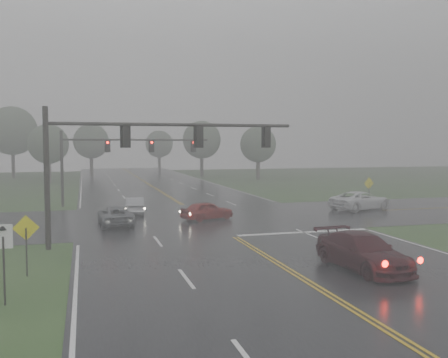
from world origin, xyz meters
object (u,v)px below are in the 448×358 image
object	(u,v)px
sedan_maroon	(363,270)
sedan_red	(207,220)
pickup_white	(360,210)
signal_gantry_far	(110,153)
signal_gantry_near	(129,149)
sedan_silver	(135,214)
car_grey	(116,225)

from	to	relation	value
sedan_maroon	sedan_red	xyz separation A→B (m)	(-3.08, 15.59, 0.00)
pickup_white	signal_gantry_far	distance (m)	22.01
pickup_white	signal_gantry_near	bearing A→B (deg)	97.38
sedan_maroon	signal_gantry_far	distance (m)	28.30
sedan_red	pickup_white	size ratio (longest dim) A/B	0.71
sedan_red	signal_gantry_near	world-z (taller)	signal_gantry_near
sedan_silver	signal_gantry_far	bearing A→B (deg)	-70.66
sedan_maroon	pickup_white	distance (m)	20.27
sedan_red	sedan_silver	xyz separation A→B (m)	(-4.65, 4.40, 0.00)
sedan_maroon	pickup_white	bearing A→B (deg)	54.56
sedan_silver	car_grey	size ratio (longest dim) A/B	0.87
signal_gantry_near	car_grey	bearing A→B (deg)	92.90
pickup_white	signal_gantry_near	world-z (taller)	signal_gantry_near
pickup_white	signal_gantry_far	world-z (taller)	signal_gantry_far
sedan_silver	signal_gantry_far	xyz separation A→B (m)	(-1.49, 6.36, 4.65)
sedan_maroon	car_grey	bearing A→B (deg)	117.94
sedan_maroon	pickup_white	xyz separation A→B (m)	(10.36, 17.42, 0.00)
car_grey	pickup_white	distance (m)	20.05
sedan_maroon	sedan_silver	bearing A→B (deg)	106.44
sedan_red	car_grey	size ratio (longest dim) A/B	0.85
signal_gantry_far	pickup_white	bearing A→B (deg)	-24.53
sedan_maroon	sedan_silver	distance (m)	21.44
sedan_silver	car_grey	bearing A→B (deg)	76.74
sedan_red	signal_gantry_near	size ratio (longest dim) A/B	0.29
car_grey	signal_gantry_near	distance (m)	8.55
car_grey	signal_gantry_far	size ratio (longest dim) A/B	0.35
sedan_maroon	car_grey	size ratio (longest dim) A/B	1.16
sedan_maroon	signal_gantry_far	world-z (taller)	signal_gantry_far
sedan_maroon	sedan_red	world-z (taller)	sedan_maroon
car_grey	pickup_white	size ratio (longest dim) A/B	0.83
sedan_maroon	sedan_red	size ratio (longest dim) A/B	1.37
car_grey	signal_gantry_far	distance (m)	12.38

